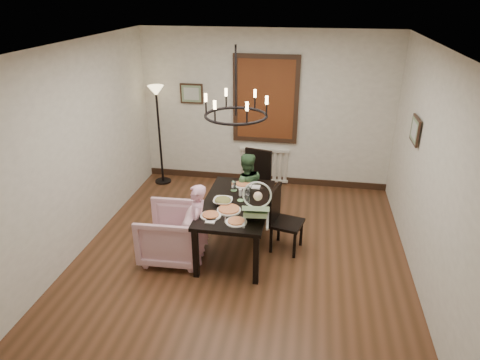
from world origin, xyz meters
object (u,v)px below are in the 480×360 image
(dining_table, at_px, (236,207))
(elderly_woman, at_px, (198,231))
(chair_far, at_px, (253,183))
(floor_lamp, at_px, (160,137))
(seated_man, at_px, (246,195))
(chair_right, at_px, (287,220))
(drinking_glass, at_px, (247,199))
(baby_bouncer, at_px, (256,207))
(armchair, at_px, (172,234))

(dining_table, xyz_separation_m, elderly_woman, (-0.45, -0.39, -0.19))
(dining_table, relative_size, chair_far, 1.54)
(dining_table, relative_size, floor_lamp, 0.88)
(seated_man, bearing_deg, dining_table, 73.22)
(dining_table, height_order, chair_right, chair_right)
(chair_far, relative_size, seated_man, 1.07)
(dining_table, relative_size, drinking_glass, 12.19)
(chair_right, xyz_separation_m, elderly_woman, (-1.15, -0.50, -0.00))
(dining_table, distance_m, baby_bouncer, 0.60)
(floor_lamp, bearing_deg, chair_far, -24.73)
(seated_man, height_order, baby_bouncer, baby_bouncer)
(armchair, xyz_separation_m, floor_lamp, (-0.97, 2.36, 0.53))
(chair_right, bearing_deg, floor_lamp, 65.84)
(floor_lamp, bearing_deg, elderly_woman, -60.67)
(chair_right, xyz_separation_m, seated_man, (-0.68, 0.65, 0.01))
(seated_man, relative_size, drinking_glass, 7.39)
(chair_far, height_order, chair_right, chair_far)
(chair_far, distance_m, baby_bouncer, 1.64)
(floor_lamp, bearing_deg, armchair, -67.64)
(dining_table, xyz_separation_m, seated_man, (0.01, 0.76, -0.18))
(chair_far, bearing_deg, armchair, -106.85)
(elderly_woman, distance_m, floor_lamp, 2.78)
(baby_bouncer, bearing_deg, dining_table, 122.24)
(chair_right, bearing_deg, seated_man, 59.73)
(chair_right, xyz_separation_m, baby_bouncer, (-0.36, -0.54, 0.45))
(dining_table, xyz_separation_m, drinking_glass, (0.15, -0.02, 0.15))
(chair_far, height_order, seated_man, chair_far)
(elderly_woman, distance_m, baby_bouncer, 0.90)
(dining_table, relative_size, elderly_woman, 1.70)
(elderly_woman, relative_size, seated_man, 0.97)
(chair_right, distance_m, floor_lamp, 3.16)
(elderly_woman, height_order, seated_man, seated_man)
(dining_table, xyz_separation_m, chair_far, (0.07, 1.14, -0.14))
(dining_table, relative_size, armchair, 1.95)
(chair_far, xyz_separation_m, elderly_woman, (-0.52, -1.53, -0.05))
(baby_bouncer, height_order, floor_lamp, floor_lamp)
(dining_table, relative_size, seated_man, 1.65)
(chair_far, relative_size, floor_lamp, 0.57)
(armchair, bearing_deg, floor_lamp, -159.89)
(chair_right, relative_size, baby_bouncer, 1.77)
(armchair, relative_size, baby_bouncer, 1.54)
(dining_table, distance_m, drinking_glass, 0.21)
(chair_right, distance_m, drinking_glass, 0.65)
(elderly_woman, height_order, baby_bouncer, baby_bouncer)
(dining_table, distance_m, chair_right, 0.73)
(seated_man, bearing_deg, chair_right, 120.70)
(seated_man, bearing_deg, chair_far, -114.81)
(armchair, bearing_deg, dining_table, 111.46)
(chair_right, relative_size, floor_lamp, 0.52)
(chair_far, xyz_separation_m, chair_right, (0.62, -1.03, -0.05))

